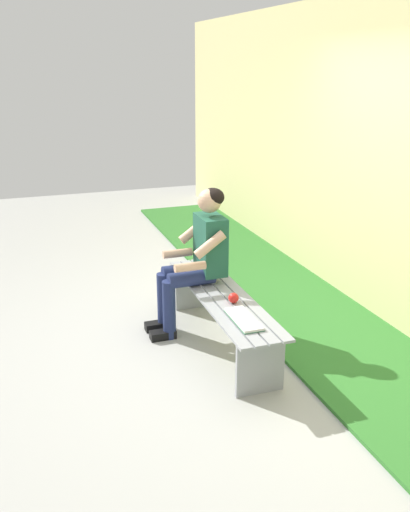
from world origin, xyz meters
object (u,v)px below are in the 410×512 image
Objects in this scene: book_open at (244,319)px; person_seated at (197,255)px; bench_near at (222,306)px; apple at (234,298)px.

person_seated is at bearing 5.61° from book_open.
apple reaches higher than bench_near.
apple reaches higher than book_open.
person_seated is 0.88m from book_open.
person_seated reaches higher than bench_near.
person_seated is 15.13× the size of apple.
person_seated is (0.35, 0.10, 0.34)m from bench_near.
person_seated reaches higher than book_open.
person_seated is at bearing 13.27° from apple.
book_open is (-0.84, -0.07, -0.23)m from person_seated.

